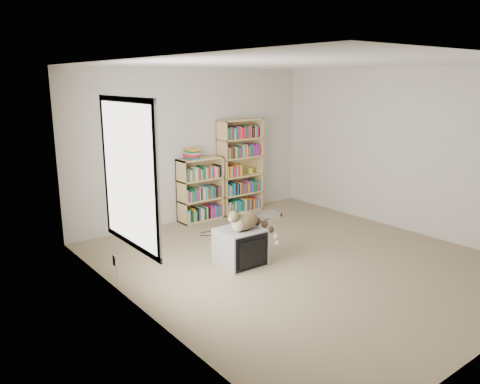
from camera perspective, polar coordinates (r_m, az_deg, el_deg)
floor at (r=6.26m, az=7.27°, el=-8.26°), size 4.50×5.00×0.01m
wall_back at (r=7.85m, az=-5.54°, el=5.68°), size 4.50×0.02×2.50m
wall_left at (r=4.62m, az=-12.39°, el=-0.08°), size 0.02×5.00×2.50m
wall_right at (r=7.67m, az=19.56°, el=4.78°), size 0.02×5.00×2.50m
ceiling at (r=5.82m, az=8.02°, el=15.25°), size 4.50×5.00×0.02m
window at (r=4.77m, az=-13.40°, el=2.14°), size 0.02×1.22×1.52m
crt_tv at (r=5.99m, az=-0.01°, el=-6.73°), size 0.56×0.51×0.48m
cat at (r=5.89m, az=1.07°, el=-3.76°), size 0.68×0.46×0.51m
bookcase_tall at (r=8.28m, az=-0.04°, el=2.93°), size 0.83×0.30×1.65m
bookcase_short at (r=7.86m, az=-4.91°, el=0.07°), size 0.77×0.30×1.06m
book_stack at (r=7.63m, az=-5.89°, el=4.64°), size 0.20×0.26×0.17m
green_mug at (r=8.42m, az=1.27°, el=2.66°), size 0.09×0.09×0.10m
framed_print at (r=8.36m, az=-0.33°, el=2.86°), size 0.14×0.05×0.18m
dvd_player at (r=8.11m, az=3.35°, el=-2.76°), size 0.43×0.35×0.09m
wall_outlet at (r=5.52m, az=-15.05°, el=-8.09°), size 0.01×0.08×0.13m
floor_cables at (r=7.25m, az=-0.23°, el=-5.05°), size 1.20×0.70×0.01m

